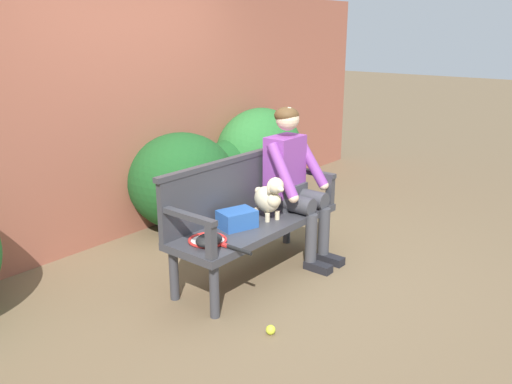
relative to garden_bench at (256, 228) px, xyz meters
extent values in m
plane|color=brown|center=(0.00, 0.00, -0.41)|extent=(40.00, 40.00, 0.00)
cube|color=#9E5642|center=(0.00, 1.69, 0.76)|extent=(8.00, 0.30, 2.34)
ellipsoid|color=#194C1E|center=(1.20, 1.32, -0.01)|extent=(0.97, 0.62, 0.80)
ellipsoid|color=#286B2D|center=(1.63, 1.27, 0.14)|extent=(1.20, 0.92, 1.09)
ellipsoid|color=#194C1E|center=(0.40, 1.29, 0.08)|extent=(1.10, 1.09, 0.98)
cube|color=#38383D|center=(0.00, 0.00, 0.03)|extent=(1.60, 0.54, 0.06)
cylinder|color=#38383D|center=(-0.72, -0.21, -0.20)|extent=(0.07, 0.07, 0.41)
cylinder|color=#38383D|center=(0.72, -0.21, -0.20)|extent=(0.07, 0.07, 0.41)
cylinder|color=#38383D|center=(-0.72, 0.21, -0.20)|extent=(0.07, 0.07, 0.41)
cylinder|color=#38383D|center=(0.72, 0.21, -0.20)|extent=(0.07, 0.07, 0.41)
cube|color=#38383D|center=(0.00, 0.24, 0.29)|extent=(1.60, 0.05, 0.46)
cube|color=#38383D|center=(0.00, 0.24, 0.54)|extent=(1.64, 0.06, 0.04)
cube|color=#38383D|center=(-0.76, -0.23, 0.18)|extent=(0.06, 0.06, 0.24)
cube|color=#38383D|center=(-0.76, 0.00, 0.32)|extent=(0.06, 0.54, 0.04)
cube|color=#38383D|center=(0.76, -0.23, 0.18)|extent=(0.06, 0.06, 0.24)
cube|color=#38383D|center=(0.76, 0.00, 0.32)|extent=(0.06, 0.54, 0.04)
cube|color=black|center=(0.38, -0.37, -0.37)|extent=(0.10, 0.24, 0.07)
cylinder|color=#3D3D42|center=(0.38, -0.29, -0.13)|extent=(0.10, 0.10, 0.42)
cylinder|color=#3D3D42|center=(0.38, -0.12, 0.14)|extent=(0.15, 0.34, 0.15)
cube|color=black|center=(0.58, -0.37, -0.37)|extent=(0.10, 0.24, 0.07)
cylinder|color=#3D3D42|center=(0.58, -0.29, -0.13)|extent=(0.10, 0.10, 0.42)
cylinder|color=#3D3D42|center=(0.58, -0.12, 0.14)|extent=(0.15, 0.34, 0.15)
cube|color=#3D3D42|center=(0.48, 0.05, 0.16)|extent=(0.32, 0.24, 0.20)
cube|color=#843D93|center=(0.48, 0.07, 0.42)|extent=(0.34, 0.22, 0.52)
cylinder|color=#843D93|center=(0.27, -0.06, 0.44)|extent=(0.14, 0.35, 0.45)
sphere|color=beige|center=(0.25, -0.19, 0.24)|extent=(0.09, 0.09, 0.09)
cylinder|color=#843D93|center=(0.69, -0.06, 0.44)|extent=(0.14, 0.35, 0.45)
sphere|color=beige|center=(0.71, -0.19, 0.24)|extent=(0.09, 0.09, 0.09)
sphere|color=beige|center=(0.48, 0.05, 0.83)|extent=(0.20, 0.20, 0.20)
ellipsoid|color=#51381E|center=(0.48, 0.06, 0.86)|extent=(0.21, 0.21, 0.14)
cylinder|color=beige|center=(0.05, -0.08, 0.10)|extent=(0.04, 0.04, 0.07)
cylinder|color=beige|center=(0.15, -0.11, 0.10)|extent=(0.04, 0.04, 0.07)
cylinder|color=beige|center=(0.10, 0.08, 0.10)|extent=(0.04, 0.04, 0.07)
cylinder|color=beige|center=(0.19, 0.05, 0.10)|extent=(0.04, 0.04, 0.07)
ellipsoid|color=beige|center=(0.12, -0.01, 0.22)|extent=(0.25, 0.31, 0.21)
sphere|color=beige|center=(0.10, -0.10, 0.24)|extent=(0.12, 0.12, 0.12)
sphere|color=beige|center=(0.09, -0.13, 0.37)|extent=(0.13, 0.13, 0.13)
ellipsoid|color=beige|center=(0.07, -0.19, 0.36)|extent=(0.07, 0.09, 0.05)
ellipsoid|color=beige|center=(0.04, -0.10, 0.36)|extent=(0.05, 0.04, 0.10)
ellipsoid|color=beige|center=(0.14, -0.14, 0.36)|extent=(0.05, 0.04, 0.10)
sphere|color=beige|center=(0.16, 0.11, 0.26)|extent=(0.06, 0.06, 0.06)
torus|color=red|center=(-0.55, 0.01, 0.07)|extent=(0.29, 0.29, 0.02)
cylinder|color=silver|center=(-0.55, 0.01, 0.06)|extent=(0.25, 0.25, 0.00)
cube|color=red|center=(-0.55, -0.15, 0.08)|extent=(0.04, 0.07, 0.02)
cylinder|color=black|center=(-0.55, -0.29, 0.08)|extent=(0.03, 0.22, 0.03)
ellipsoid|color=black|center=(-0.60, -0.06, 0.11)|extent=(0.23, 0.18, 0.09)
cube|color=#2856A3|center=(-0.20, 0.03, 0.13)|extent=(0.33, 0.27, 0.14)
sphere|color=#CCDB33|center=(-0.65, -0.65, -0.38)|extent=(0.07, 0.07, 0.07)
camera|label=1|loc=(-3.12, -2.55, 1.56)|focal=37.17mm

